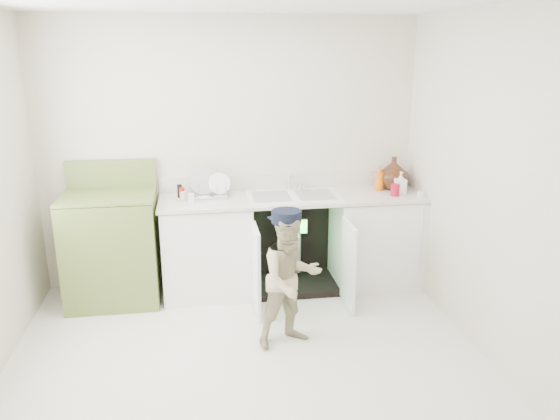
% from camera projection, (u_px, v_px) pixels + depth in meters
% --- Properties ---
extents(ground, '(3.50, 3.50, 0.00)m').
position_uv_depth(ground, '(248.00, 358.00, 4.05)').
color(ground, silver).
rests_on(ground, ground).
extents(room_shell, '(6.00, 5.50, 1.26)m').
position_uv_depth(room_shell, '(245.00, 196.00, 3.69)').
color(room_shell, beige).
rests_on(room_shell, ground).
extents(counter_run, '(2.44, 1.02, 1.21)m').
position_uv_depth(counter_run, '(296.00, 240.00, 5.14)').
color(counter_run, white).
rests_on(counter_run, ground).
extents(avocado_stove, '(0.80, 0.65, 1.24)m').
position_uv_depth(avocado_stove, '(113.00, 246.00, 4.86)').
color(avocado_stove, olive).
rests_on(avocado_stove, ground).
extents(repair_worker, '(0.62, 0.96, 1.07)m').
position_uv_depth(repair_worker, '(291.00, 278.00, 4.11)').
color(repair_worker, '#BCAF87').
rests_on(repair_worker, ground).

